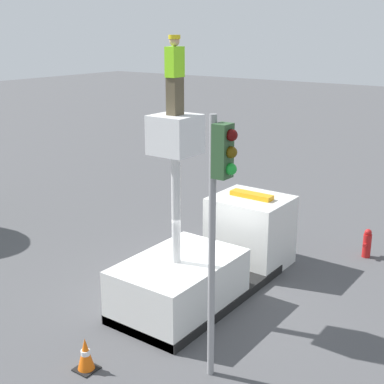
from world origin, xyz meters
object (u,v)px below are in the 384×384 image
(bucket_truck, at_px, (213,257))
(worker, at_px, (175,75))
(traffic_light_pole, at_px, (219,200))
(traffic_cone_rear, at_px, (86,355))
(fire_hydrant, at_px, (367,243))

(bucket_truck, xyz_separation_m, worker, (-1.61, 0.00, 4.95))
(worker, bearing_deg, traffic_light_pole, -125.50)
(bucket_truck, height_order, traffic_light_pole, traffic_light_pole)
(bucket_truck, bearing_deg, traffic_cone_rear, 179.06)
(bucket_truck, distance_m, fire_hydrant, 5.40)
(traffic_light_pole, xyz_separation_m, fire_hydrant, (7.84, -0.48, -3.37))
(bucket_truck, distance_m, traffic_cone_rear, 4.67)
(bucket_truck, bearing_deg, traffic_light_pole, -144.98)
(traffic_light_pole, distance_m, traffic_cone_rear, 4.41)
(worker, height_order, traffic_light_pole, worker)
(worker, xyz_separation_m, traffic_cone_rear, (-3.03, 0.08, -5.53))
(bucket_truck, distance_m, worker, 5.21)
(fire_hydrant, xyz_separation_m, traffic_cone_rear, (-9.27, 2.80, -0.10))
(bucket_truck, relative_size, traffic_light_pole, 1.14)
(worker, distance_m, traffic_cone_rear, 6.31)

